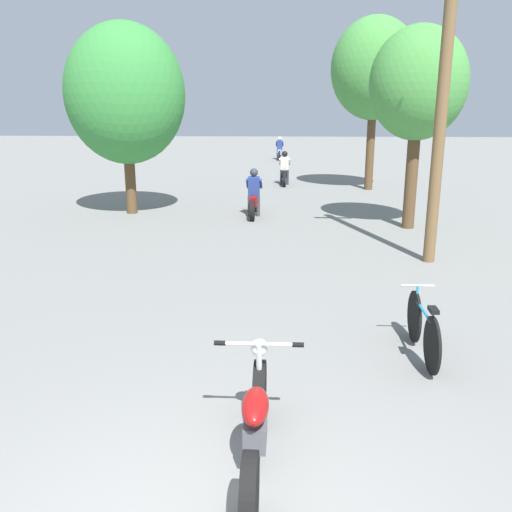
{
  "coord_description": "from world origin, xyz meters",
  "views": [
    {
      "loc": [
        0.55,
        -3.1,
        3.15
      ],
      "look_at": [
        0.09,
        5.09,
        0.9
      ],
      "focal_mm": 38.0,
      "sensor_mm": 36.0,
      "label": 1
    }
  ],
  "objects_px": {
    "motorcycle_rider_mid": "(284,172)",
    "roadside_tree_right_far": "(375,69)",
    "utility_pole": "(445,74)",
    "roadside_tree_right_near": "(418,85)",
    "motorcycle_rider_lead": "(254,198)",
    "motorcycle_foreground": "(256,426)",
    "roadside_tree_left": "(125,95)",
    "bicycle_parked": "(423,328)",
    "motorcycle_rider_far": "(280,151)"
  },
  "relations": [
    {
      "from": "bicycle_parked",
      "to": "motorcycle_rider_far",
      "type": "bearing_deg",
      "value": 94.61
    },
    {
      "from": "motorcycle_rider_far",
      "to": "bicycle_parked",
      "type": "bearing_deg",
      "value": -85.39
    },
    {
      "from": "roadside_tree_right_near",
      "to": "motorcycle_rider_mid",
      "type": "bearing_deg",
      "value": 111.84
    },
    {
      "from": "roadside_tree_right_far",
      "to": "motorcycle_foreground",
      "type": "relative_size",
      "value": 2.93
    },
    {
      "from": "roadside_tree_left",
      "to": "utility_pole",
      "type": "bearing_deg",
      "value": -32.95
    },
    {
      "from": "motorcycle_foreground",
      "to": "bicycle_parked",
      "type": "bearing_deg",
      "value": 49.74
    },
    {
      "from": "roadside_tree_right_near",
      "to": "roadside_tree_right_far",
      "type": "height_order",
      "value": "roadside_tree_right_far"
    },
    {
      "from": "motorcycle_rider_lead",
      "to": "roadside_tree_right_far",
      "type": "bearing_deg",
      "value": 53.57
    },
    {
      "from": "utility_pole",
      "to": "roadside_tree_right_far",
      "type": "height_order",
      "value": "utility_pole"
    },
    {
      "from": "utility_pole",
      "to": "motorcycle_rider_lead",
      "type": "height_order",
      "value": "utility_pole"
    },
    {
      "from": "roadside_tree_left",
      "to": "motorcycle_foreground",
      "type": "distance_m",
      "value": 13.26
    },
    {
      "from": "motorcycle_rider_lead",
      "to": "motorcycle_rider_mid",
      "type": "bearing_deg",
      "value": 82.84
    },
    {
      "from": "roadside_tree_right_far",
      "to": "motorcycle_rider_mid",
      "type": "height_order",
      "value": "roadside_tree_right_far"
    },
    {
      "from": "motorcycle_foreground",
      "to": "motorcycle_rider_mid",
      "type": "bearing_deg",
      "value": 89.51
    },
    {
      "from": "roadside_tree_right_near",
      "to": "bicycle_parked",
      "type": "height_order",
      "value": "roadside_tree_right_near"
    },
    {
      "from": "bicycle_parked",
      "to": "motorcycle_rider_mid",
      "type": "bearing_deg",
      "value": 96.53
    },
    {
      "from": "roadside_tree_right_near",
      "to": "motorcycle_foreground",
      "type": "distance_m",
      "value": 11.45
    },
    {
      "from": "roadside_tree_right_far",
      "to": "bicycle_parked",
      "type": "height_order",
      "value": "roadside_tree_right_far"
    },
    {
      "from": "utility_pole",
      "to": "roadside_tree_right_near",
      "type": "distance_m",
      "value": 3.37
    },
    {
      "from": "utility_pole",
      "to": "roadside_tree_right_near",
      "type": "relative_size",
      "value": 1.42
    },
    {
      "from": "roadside_tree_left",
      "to": "motorcycle_rider_mid",
      "type": "relative_size",
      "value": 2.69
    },
    {
      "from": "utility_pole",
      "to": "roadside_tree_right_far",
      "type": "relative_size",
      "value": 1.14
    },
    {
      "from": "utility_pole",
      "to": "roadside_tree_right_far",
      "type": "distance_m",
      "value": 10.58
    },
    {
      "from": "motorcycle_rider_lead",
      "to": "bicycle_parked",
      "type": "height_order",
      "value": "motorcycle_rider_lead"
    },
    {
      "from": "motorcycle_foreground",
      "to": "motorcycle_rider_lead",
      "type": "relative_size",
      "value": 1.07
    },
    {
      "from": "motorcycle_foreground",
      "to": "motorcycle_rider_far",
      "type": "distance_m",
      "value": 30.33
    },
    {
      "from": "roadside_tree_left",
      "to": "motorcycle_rider_lead",
      "type": "height_order",
      "value": "roadside_tree_left"
    },
    {
      "from": "utility_pole",
      "to": "bicycle_parked",
      "type": "distance_m",
      "value": 5.86
    },
    {
      "from": "motorcycle_rider_far",
      "to": "motorcycle_foreground",
      "type": "bearing_deg",
      "value": -89.61
    },
    {
      "from": "motorcycle_rider_lead",
      "to": "bicycle_parked",
      "type": "xyz_separation_m",
      "value": [
        2.76,
        -9.43,
        -0.16
      ]
    },
    {
      "from": "motorcycle_foreground",
      "to": "motorcycle_rider_lead",
      "type": "distance_m",
      "value": 11.86
    },
    {
      "from": "roadside_tree_left",
      "to": "motorcycle_rider_mid",
      "type": "bearing_deg",
      "value": 55.36
    },
    {
      "from": "utility_pole",
      "to": "motorcycle_foreground",
      "type": "xyz_separation_m",
      "value": [
        -3.28,
        -7.02,
        -3.36
      ]
    },
    {
      "from": "roadside_tree_left",
      "to": "roadside_tree_right_near",
      "type": "bearing_deg",
      "value": -11.88
    },
    {
      "from": "roadside_tree_right_near",
      "to": "motorcycle_rider_mid",
      "type": "height_order",
      "value": "roadside_tree_right_near"
    },
    {
      "from": "roadside_tree_right_far",
      "to": "motorcycle_rider_lead",
      "type": "bearing_deg",
      "value": -126.43
    },
    {
      "from": "motorcycle_foreground",
      "to": "motorcycle_rider_lead",
      "type": "xyz_separation_m",
      "value": [
        -0.72,
        11.84,
        0.12
      ]
    },
    {
      "from": "roadside_tree_right_near",
      "to": "motorcycle_rider_far",
      "type": "height_order",
      "value": "roadside_tree_right_near"
    },
    {
      "from": "utility_pole",
      "to": "bicycle_parked",
      "type": "height_order",
      "value": "utility_pole"
    },
    {
      "from": "motorcycle_rider_far",
      "to": "bicycle_parked",
      "type": "xyz_separation_m",
      "value": [
        2.25,
        -27.92,
        -0.15
      ]
    },
    {
      "from": "motorcycle_foreground",
      "to": "bicycle_parked",
      "type": "xyz_separation_m",
      "value": [
        2.04,
        2.41,
        -0.04
      ]
    },
    {
      "from": "roadside_tree_left",
      "to": "motorcycle_rider_mid",
      "type": "xyz_separation_m",
      "value": [
        4.68,
        6.77,
        -2.99
      ]
    },
    {
      "from": "roadside_tree_right_near",
      "to": "motorcycle_foreground",
      "type": "relative_size",
      "value": 2.34
    },
    {
      "from": "motorcycle_rider_mid",
      "to": "roadside_tree_right_far",
      "type": "bearing_deg",
      "value": -20.79
    },
    {
      "from": "motorcycle_rider_lead",
      "to": "motorcycle_foreground",
      "type": "bearing_deg",
      "value": -86.52
    },
    {
      "from": "roadside_tree_right_far",
      "to": "motorcycle_rider_lead",
      "type": "xyz_separation_m",
      "value": [
        -4.23,
        -5.74,
        -4.02
      ]
    },
    {
      "from": "roadside_tree_right_far",
      "to": "motorcycle_foreground",
      "type": "height_order",
      "value": "roadside_tree_right_far"
    },
    {
      "from": "utility_pole",
      "to": "motorcycle_rider_far",
      "type": "relative_size",
      "value": 3.78
    },
    {
      "from": "utility_pole",
      "to": "motorcycle_foreground",
      "type": "relative_size",
      "value": 3.34
    },
    {
      "from": "motorcycle_rider_mid",
      "to": "motorcycle_rider_far",
      "type": "relative_size",
      "value": 1.06
    }
  ]
}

